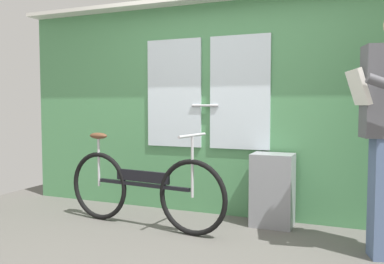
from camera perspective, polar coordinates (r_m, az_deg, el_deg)
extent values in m
cube|color=#56544F|center=(3.22, -2.16, -16.67)|extent=(5.64, 3.98, 0.04)
cube|color=#4C8C56|center=(4.13, 4.76, 3.07)|extent=(4.64, 0.08, 2.11)
cube|color=silver|center=(4.28, -2.49, 5.36)|extent=(0.60, 0.02, 1.10)
cube|color=silver|center=(4.04, 6.59, 5.43)|extent=(0.60, 0.02, 1.10)
cylinder|color=#B2B2B7|center=(4.13, 1.81, 3.67)|extent=(0.28, 0.02, 0.02)
torus|color=black|center=(3.52, 0.05, -9.01)|extent=(0.65, 0.12, 0.65)
torus|color=black|center=(4.10, -12.68, -7.26)|extent=(0.65, 0.12, 0.65)
cube|color=black|center=(3.77, -6.83, -7.22)|extent=(0.97, 0.14, 0.03)
cube|color=black|center=(3.76, -6.84, -6.08)|extent=(0.56, 0.09, 0.10)
cylinder|color=#B7B7BC|center=(4.06, -12.73, -3.91)|extent=(0.02, 0.02, 0.48)
ellipsoid|color=brown|center=(4.04, -12.78, -0.51)|extent=(0.21, 0.11, 0.06)
cylinder|color=#B7B7BC|center=(3.47, 0.05, -4.80)|extent=(0.02, 0.02, 0.52)
cylinder|color=#B7B7BC|center=(3.44, 0.05, -0.48)|extent=(0.07, 0.44, 0.02)
cube|color=silver|center=(3.17, 21.93, 5.76)|extent=(0.20, 0.36, 0.26)
cylinder|color=#4C4C51|center=(3.42, 23.24, 5.56)|extent=(0.31, 0.15, 0.17)
cube|color=gray|center=(3.86, 11.05, -7.84)|extent=(0.37, 0.28, 0.66)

